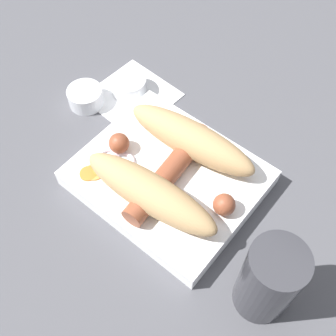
{
  "coord_description": "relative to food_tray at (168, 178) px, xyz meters",
  "views": [
    {
      "loc": [
        0.19,
        -0.23,
        0.5
      ],
      "look_at": [
        0.0,
        0.0,
        0.04
      ],
      "focal_mm": 45.0,
      "sensor_mm": 36.0,
      "label": 1
    }
  ],
  "objects": [
    {
      "name": "ground_plane",
      "position": [
        0.0,
        0.0,
        -0.01
      ],
      "size": [
        3.0,
        3.0,
        0.0
      ],
      "primitive_type": "plane",
      "color": "#4C4C51"
    },
    {
      "name": "napkin",
      "position": [
        -0.15,
        0.09,
        -0.01
      ],
      "size": [
        0.12,
        0.12,
        0.0
      ],
      "color": "white",
      "rests_on": "ground_plane"
    },
    {
      "name": "bread_roll",
      "position": [
        0.01,
        -0.0,
        0.04
      ],
      "size": [
        0.2,
        0.16,
        0.05
      ],
      "color": "tan",
      "rests_on": "food_tray"
    },
    {
      "name": "condiment_cup_far",
      "position": [
        -0.19,
        0.03,
        -0.0
      ],
      "size": [
        0.05,
        0.05,
        0.03
      ],
      "color": "silver",
      "rests_on": "ground_plane"
    },
    {
      "name": "food_tray",
      "position": [
        0.0,
        0.0,
        0.0
      ],
      "size": [
        0.23,
        0.19,
        0.03
      ],
      "color": "white",
      "rests_on": "ground_plane"
    },
    {
      "name": "drink_glass",
      "position": [
        0.18,
        -0.05,
        0.05
      ],
      "size": [
        0.06,
        0.06,
        0.12
      ],
      "color": "#333338",
      "rests_on": "ground_plane"
    },
    {
      "name": "sausage",
      "position": [
        0.01,
        -0.01,
        0.03
      ],
      "size": [
        0.19,
        0.17,
        0.03
      ],
      "color": "brown",
      "rests_on": "food_tray"
    },
    {
      "name": "condiment_cup_near",
      "position": [
        -0.16,
        0.09,
        -0.0
      ],
      "size": [
        0.05,
        0.05,
        0.03
      ],
      "color": "silver",
      "rests_on": "ground_plane"
    },
    {
      "name": "pickled_veggies",
      "position": [
        -0.06,
        -0.04,
        0.02
      ],
      "size": [
        0.06,
        0.07,
        0.01
      ],
      "color": "orange",
      "rests_on": "food_tray"
    }
  ]
}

